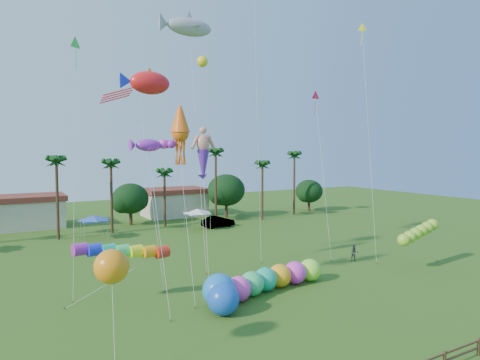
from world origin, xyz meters
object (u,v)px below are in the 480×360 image
spectator_b (354,253)px  blue_ball (223,299)px  caterpillar_inflatable (261,281)px  car_b (218,222)px

spectator_b → blue_ball: size_ratio=0.75×
spectator_b → caterpillar_inflatable: size_ratio=0.14×
blue_ball → caterpillar_inflatable: bearing=26.8°
car_b → spectator_b: (3.27, -24.23, 0.03)m
car_b → spectator_b: size_ratio=2.93×
car_b → spectator_b: spectator_b is taller
car_b → blue_ball: 33.80m
blue_ball → car_b: bearing=63.5°
car_b → caterpillar_inflatable: (-10.45, -27.89, 0.22)m
spectator_b → caterpillar_inflatable: caterpillar_inflatable is taller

